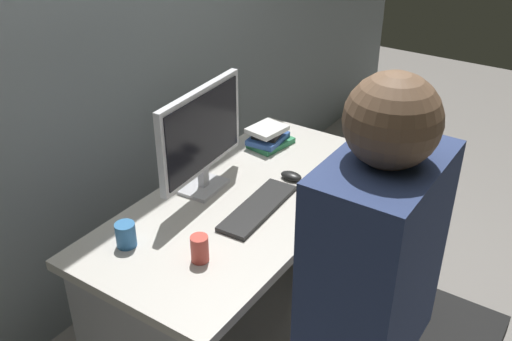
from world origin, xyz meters
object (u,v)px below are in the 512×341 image
(monitor, at_px, (202,135))
(book_stack, at_px, (269,136))
(desk, at_px, (247,243))
(keyboard, at_px, (258,208))
(office_chair, at_px, (417,336))
(cup_by_monitor, at_px, (126,235))
(cup_near_keyboard, at_px, (200,249))
(mouse, at_px, (291,176))

(monitor, height_order, book_stack, monitor)
(desk, relative_size, book_stack, 6.50)
(desk, distance_m, keyboard, 0.26)
(office_chair, distance_m, cup_by_monitor, 1.16)
(desk, height_order, keyboard, keyboard)
(cup_near_keyboard, bearing_deg, desk, 12.81)
(mouse, bearing_deg, book_stack, 49.51)
(office_chair, distance_m, mouse, 0.84)
(mouse, bearing_deg, monitor, 135.50)
(cup_near_keyboard, bearing_deg, office_chair, -59.69)
(office_chair, height_order, book_stack, office_chair)
(monitor, xyz_separation_m, cup_by_monitor, (-0.48, -0.01, -0.21))
(cup_by_monitor, xyz_separation_m, book_stack, (0.97, 0.00, 0.00))
(cup_by_monitor, bearing_deg, monitor, 1.35)
(office_chair, xyz_separation_m, cup_near_keyboard, (-0.41, 0.70, 0.38))
(keyboard, xyz_separation_m, cup_by_monitor, (-0.47, 0.27, 0.04))
(office_chair, height_order, cup_near_keyboard, office_chair)
(desk, xyz_separation_m, monitor, (-0.04, 0.19, 0.49))
(office_chair, bearing_deg, book_stack, 63.73)
(cup_near_keyboard, distance_m, cup_by_monitor, 0.29)
(monitor, xyz_separation_m, cup_near_keyboard, (-0.39, -0.29, -0.21))
(cup_by_monitor, bearing_deg, book_stack, 0.08)
(desk, distance_m, cup_near_keyboard, 0.52)
(cup_by_monitor, bearing_deg, office_chair, -63.40)
(monitor, relative_size, cup_by_monitor, 5.70)
(office_chair, xyz_separation_m, book_stack, (0.48, 0.98, 0.37))
(office_chair, bearing_deg, keyboard, 91.88)
(monitor, distance_m, book_stack, 0.54)
(office_chair, distance_m, book_stack, 1.15)
(cup_near_keyboard, bearing_deg, cup_by_monitor, 106.30)
(desk, height_order, monitor, monitor)
(desk, height_order, cup_near_keyboard, cup_near_keyboard)
(office_chair, bearing_deg, mouse, 70.05)
(mouse, height_order, cup_near_keyboard, cup_near_keyboard)
(book_stack, bearing_deg, mouse, -130.49)
(desk, bearing_deg, book_stack, 21.71)
(keyboard, distance_m, mouse, 0.28)
(office_chair, bearing_deg, desk, 88.47)
(office_chair, height_order, keyboard, office_chair)
(book_stack, bearing_deg, office_chair, -116.27)
(mouse, distance_m, cup_near_keyboard, 0.67)
(desk, relative_size, office_chair, 1.58)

